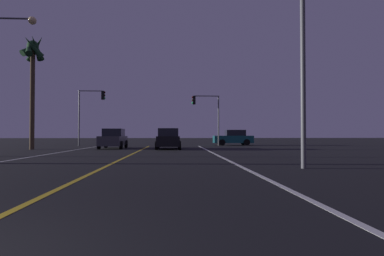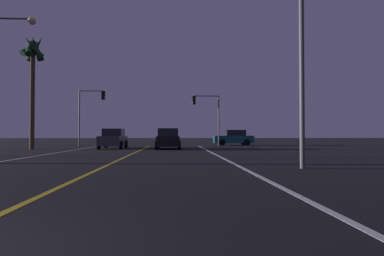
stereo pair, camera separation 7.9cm
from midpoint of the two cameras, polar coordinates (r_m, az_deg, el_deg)
lane_edge_right at (r=14.88m, az=6.60°, el=-5.82°), size 0.16×36.59×0.01m
lane_edge_left at (r=16.59m, az=-30.98°, el=-5.18°), size 0.16×36.59×0.01m
lane_center_divider at (r=14.91m, az=-13.25°, el=-5.79°), size 0.16×36.59×0.01m
car_crossing_side at (r=35.49m, az=7.55°, el=-1.76°), size 4.30×2.02×1.70m
car_oncoming at (r=28.14m, az=-13.88°, el=-1.91°), size 2.02×4.30×1.70m
car_ahead_far at (r=26.16m, az=-4.20°, el=-2.00°), size 2.02×4.30×1.70m
traffic_light_near_right at (r=33.69m, az=2.56°, el=3.53°), size 2.92×0.36×5.33m
traffic_light_near_left at (r=34.65m, az=-17.56°, el=3.94°), size 2.76×0.36×5.78m
street_lamp_right_near at (r=12.31m, az=16.60°, el=15.18°), size 2.43×0.44×7.23m
street_lamp_left_mid at (r=20.58m, az=-30.41°, el=9.51°), size 2.22×0.44×7.79m
palm_tree_left_mid at (r=29.12m, az=-26.59°, el=11.07°), size 1.99×2.06×9.28m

